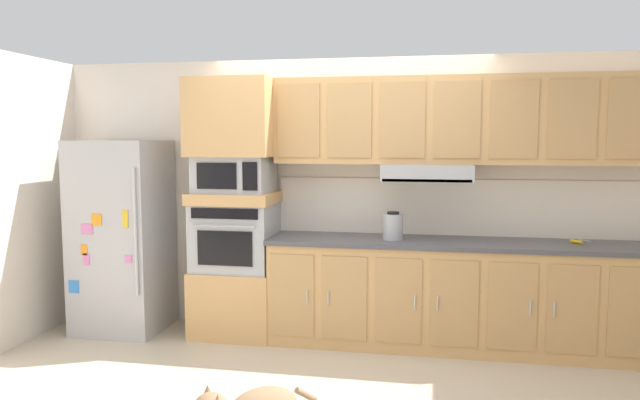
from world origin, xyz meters
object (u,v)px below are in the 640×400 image
Objects in this scene: refrigerator at (122,236)px; microwave at (235,174)px; screwdriver at (577,242)px; electric_kettle at (393,226)px; built_in_oven at (236,236)px.

refrigerator reaches higher than microwave.
screwdriver is (4.00, 0.12, 0.05)m from refrigerator.
electric_kettle is (1.42, -0.05, -0.43)m from microwave.
built_in_oven is 1.09× the size of microwave.
built_in_oven is at bearing 3.60° from refrigerator.
refrigerator is at bearing -178.23° from screwdriver.
refrigerator reaches higher than electric_kettle.
screwdriver is at bearing 1.77° from refrigerator.
refrigerator reaches higher than built_in_oven.
built_in_oven is 4.15× the size of screwdriver.
built_in_oven reaches higher than electric_kettle.
electric_kettle is (2.49, 0.02, 0.15)m from refrigerator.
built_in_oven is 0.56m from microwave.
microwave is 3.82× the size of screwdriver.
electric_kettle is at bearing -1.91° from built_in_oven.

